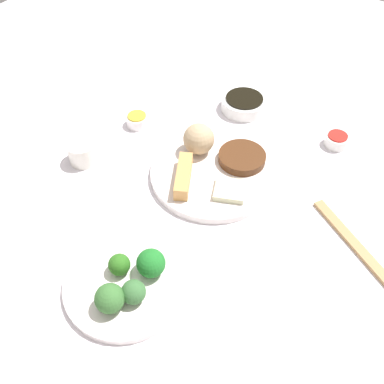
{
  "coord_description": "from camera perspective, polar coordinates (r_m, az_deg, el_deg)",
  "views": [
    {
      "loc": [
        0.29,
        -0.55,
        0.67
      ],
      "look_at": [
        -0.01,
        -0.08,
        0.06
      ],
      "focal_mm": 39.42,
      "sensor_mm": 36.0,
      "label": 1
    }
  ],
  "objects": [
    {
      "name": "tabletop",
      "position": [
        0.91,
        3.52,
        0.76
      ],
      "size": [
        2.2,
        2.2,
        0.02
      ],
      "primitive_type": "cube",
      "color": "white",
      "rests_on": "ground"
    },
    {
      "name": "main_plate",
      "position": [
        0.91,
        2.88,
        2.57
      ],
      "size": [
        0.27,
        0.27,
        0.02
      ],
      "primitive_type": "cylinder",
      "color": "white",
      "rests_on": "tabletop"
    },
    {
      "name": "rice_scoop",
      "position": [
        0.93,
        0.92,
        7.2
      ],
      "size": [
        0.07,
        0.07,
        0.07
      ],
      "primitive_type": "sphere",
      "color": "tan",
      "rests_on": "main_plate"
    },
    {
      "name": "spring_roll",
      "position": [
        0.87,
        -1.15,
        2.2
      ],
      "size": [
        0.08,
        0.11,
        0.03
      ],
      "primitive_type": "cube",
      "rotation": [
        0.0,
        0.0,
        2.05
      ],
      "color": "#DA9952",
      "rests_on": "main_plate"
    },
    {
      "name": "crab_rangoon_wonton",
      "position": [
        0.86,
        5.12,
        0.25
      ],
      "size": [
        0.08,
        0.08,
        0.01
      ],
      "primitive_type": "cube",
      "rotation": [
        0.0,
        0.0,
        0.39
      ],
      "color": "beige",
      "rests_on": "main_plate"
    },
    {
      "name": "stir_fry_heap",
      "position": [
        0.93,
        6.78,
        4.67
      ],
      "size": [
        0.1,
        0.1,
        0.02
      ],
      "primitive_type": "cylinder",
      "color": "#4E2A14",
      "rests_on": "main_plate"
    },
    {
      "name": "broccoli_plate",
      "position": [
        0.76,
        -8.84,
        -11.98
      ],
      "size": [
        0.22,
        0.22,
        0.01
      ],
      "primitive_type": "cylinder",
      "color": "white",
      "rests_on": "tabletop"
    },
    {
      "name": "broccoli_floret_0",
      "position": [
        0.71,
        -7.92,
        -13.25
      ],
      "size": [
        0.04,
        0.04,
        0.04
      ],
      "primitive_type": "sphere",
      "color": "#386A36",
      "rests_on": "broccoli_plate"
    },
    {
      "name": "broccoli_floret_1",
      "position": [
        0.75,
        -9.81,
        -9.65
      ],
      "size": [
        0.04,
        0.04,
        0.04
      ],
      "primitive_type": "sphere",
      "color": "#2D6B1E",
      "rests_on": "broccoli_plate"
    },
    {
      "name": "broccoli_floret_2",
      "position": [
        0.73,
        -5.58,
        -9.56
      ],
      "size": [
        0.05,
        0.05,
        0.05
      ],
      "primitive_type": "sphere",
      "color": "#1F7327",
      "rests_on": "broccoli_plate"
    },
    {
      "name": "broccoli_floret_3",
      "position": [
        0.71,
        -11.29,
        -13.8
      ],
      "size": [
        0.05,
        0.05,
        0.05
      ],
      "primitive_type": "sphere",
      "color": "#396D32",
      "rests_on": "broccoli_plate"
    },
    {
      "name": "soy_sauce_bowl",
      "position": [
        1.1,
        7.03,
        11.72
      ],
      "size": [
        0.11,
        0.11,
        0.03
      ],
      "primitive_type": "cylinder",
      "color": "white",
      "rests_on": "tabletop"
    },
    {
      "name": "soy_sauce_bowl_liquid",
      "position": [
        1.09,
        7.12,
        12.47
      ],
      "size": [
        0.09,
        0.09,
        0.0
      ],
      "primitive_type": "cylinder",
      "color": "black",
      "rests_on": "soy_sauce_bowl"
    },
    {
      "name": "sauce_ramekin_hot_mustard",
      "position": [
        1.05,
        -7.41,
        9.55
      ],
      "size": [
        0.05,
        0.05,
        0.03
      ],
      "primitive_type": "cylinder",
      "color": "white",
      "rests_on": "tabletop"
    },
    {
      "name": "sauce_ramekin_hot_mustard_liquid",
      "position": [
        1.04,
        -7.48,
        10.18
      ],
      "size": [
        0.04,
        0.04,
        0.0
      ],
      "primitive_type": "cylinder",
      "color": "gold",
      "rests_on": "sauce_ramekin_hot_mustard"
    },
    {
      "name": "sauce_ramekin_sweet_and_sour",
      "position": [
        1.04,
        18.95,
        6.59
      ],
      "size": [
        0.05,
        0.05,
        0.03
      ],
      "primitive_type": "cylinder",
      "color": "white",
      "rests_on": "tabletop"
    },
    {
      "name": "sauce_ramekin_sweet_and_sour_liquid",
      "position": [
        1.03,
        19.15,
        7.2
      ],
      "size": [
        0.04,
        0.04,
        0.0
      ],
      "primitive_type": "cylinder",
      "color": "red",
      "rests_on": "sauce_ramekin_sweet_and_sour"
    },
    {
      "name": "teacup",
      "position": [
        0.97,
        -14.54,
        5.25
      ],
      "size": [
        0.07,
        0.07,
        0.05
      ],
      "primitive_type": "cylinder",
      "color": "white",
      "rests_on": "tabletop"
    },
    {
      "name": "chopsticks_pair",
      "position": [
        0.85,
        20.97,
        -6.67
      ],
      "size": [
        0.2,
        0.14,
        0.01
      ],
      "primitive_type": "cube",
      "rotation": [
        0.0,
        0.0,
        2.58
      ],
      "color": "#AC8452",
      "rests_on": "tabletop"
    }
  ]
}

